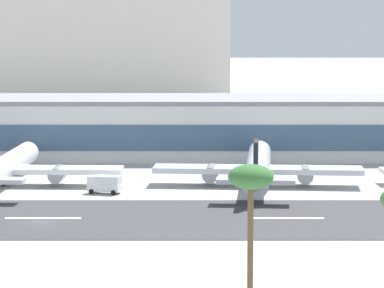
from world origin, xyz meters
TOP-DOWN VIEW (x-y plane):
  - ground_plane at (0.00, 0.00)m, footprint 1400.00×1400.00m
  - runway_strip at (0.00, 3.72)m, footprint 800.00×33.45m
  - runway_centreline_dash_4 at (-0.20, 3.72)m, footprint 12.00×1.20m
  - runway_centreline_dash_5 at (38.07, 3.72)m, footprint 12.00×1.20m
  - terminal_building at (12.41, 81.16)m, footprint 158.10×27.69m
  - distant_hotel_block at (-12.23, 223.76)m, footprint 97.51×34.91m
  - airliner_blue_tail_gate_1 at (-12.11, 36.49)m, footprint 44.74×50.29m
  - airliner_black_tail_gate_2 at (35.57, 35.76)m, footprint 39.70×52.19m
  - service_box_truck_0 at (7.54, 27.91)m, footprint 6.43×4.00m
  - palm_tree_0 at (29.87, -43.12)m, footprint 5.14×5.14m

SIDE VIEW (x-z plane):
  - ground_plane at x=0.00m, z-range 0.00..0.00m
  - runway_strip at x=0.00m, z-range 0.00..0.08m
  - runway_centreline_dash_4 at x=-0.20m, z-range 0.08..0.09m
  - runway_centreline_dash_5 at x=38.07m, z-range 0.08..0.09m
  - service_box_truck_0 at x=7.54m, z-range 0.16..3.41m
  - airliner_blue_tail_gate_1 at x=-12.11m, z-range -1.91..8.58m
  - airliner_black_tail_gate_2 at x=35.57m, z-range -1.97..8.92m
  - terminal_building at x=12.41m, z-range 0.00..13.48m
  - palm_tree_0 at x=29.87m, z-range 5.59..20.66m
  - distant_hotel_block at x=-12.23m, z-range 0.00..40.11m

